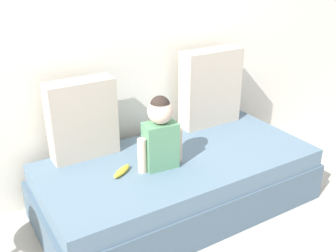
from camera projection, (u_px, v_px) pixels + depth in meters
ground_plane at (178, 206)px, 2.84m from camera, size 12.00×12.00×0.00m
back_wall at (135, 31)px, 2.83m from camera, size 5.11×0.10×2.31m
couch at (178, 183)px, 2.76m from camera, size 1.91×0.91×0.40m
throw_pillow_left at (82, 119)px, 2.60m from camera, size 0.45×0.16×0.53m
throw_pillow_right at (210, 88)px, 3.09m from camera, size 0.50×0.16×0.60m
toddler at (160, 132)px, 2.47m from camera, size 0.32×0.16×0.48m
banana at (122, 171)px, 2.47m from camera, size 0.17×0.13×0.04m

